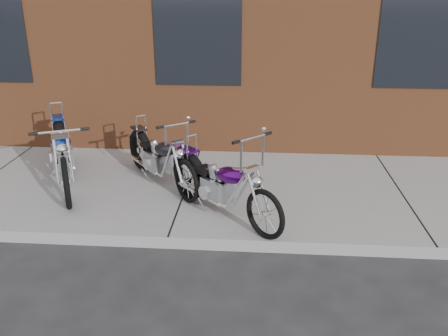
{
  "coord_description": "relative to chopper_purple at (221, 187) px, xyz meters",
  "views": [
    {
      "loc": [
        1.0,
        -4.68,
        2.86
      ],
      "look_at": [
        0.58,
        0.8,
        0.71
      ],
      "focal_mm": 38.0,
      "sensor_mm": 36.0,
      "label": 1
    }
  ],
  "objects": [
    {
      "name": "ground",
      "position": [
        -0.56,
        -0.63,
        -0.52
      ],
      "size": [
        120.0,
        120.0,
        0.0
      ],
      "primitive_type": "plane",
      "color": "black",
      "rests_on": "ground"
    },
    {
      "name": "sidewalk",
      "position": [
        -0.56,
        0.87,
        -0.45
      ],
      "size": [
        22.0,
        3.0,
        0.15
      ],
      "primitive_type": "cube",
      "color": "gray",
      "rests_on": "ground"
    },
    {
      "name": "chopper_purple",
      "position": [
        0.0,
        0.0,
        0.0
      ],
      "size": [
        1.51,
        1.54,
        1.15
      ],
      "rotation": [
        0.0,
        0.0,
        -0.8
      ],
      "color": "black",
      "rests_on": "sidewalk"
    },
    {
      "name": "chopper_blue",
      "position": [
        -2.34,
        0.85,
        0.05
      ],
      "size": [
        1.07,
        2.2,
        1.03
      ],
      "rotation": [
        0.0,
        0.0,
        -1.15
      ],
      "color": "black",
      "rests_on": "sidewalk"
    },
    {
      "name": "chopper_third",
      "position": [
        -0.95,
        0.92,
        -0.01
      ],
      "size": [
        1.33,
        1.64,
        1.03
      ],
      "rotation": [
        0.0,
        0.0,
        -0.9
      ],
      "color": "black",
      "rests_on": "sidewalk"
    }
  ]
}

